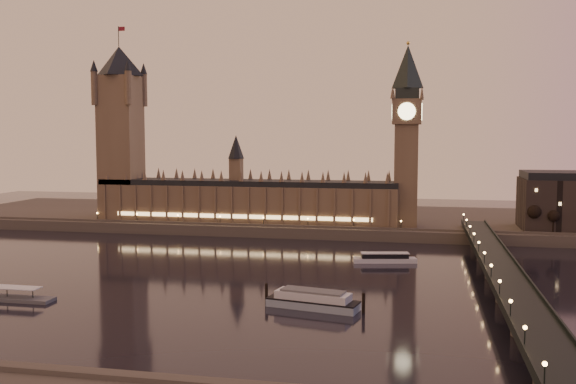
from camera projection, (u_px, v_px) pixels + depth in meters
The scene contains 10 objects.
ground at pixel (262, 279), 258.78m from camera, with size 700.00×700.00×0.00m, color black.
far_embankment at pixel (369, 221), 413.42m from camera, with size 560.00×130.00×6.00m, color #423D35.
palace_of_westminster at pixel (246, 196), 383.01m from camera, with size 180.00×26.62×52.00m.
victoria_tower at pixel (120, 122), 395.29m from camera, with size 31.68×31.68×118.00m.
big_ben at pixel (407, 124), 360.32m from camera, with size 17.68×17.68×104.00m.
westminster_bridge at pixel (499, 275), 239.80m from camera, with size 13.20×260.00×15.30m.
bare_tree_0 at pixel (530, 215), 339.62m from camera, with size 6.37×6.37×12.94m.
bare_tree_1 at pixel (557, 216), 336.90m from camera, with size 6.37×6.37×12.94m.
cruise_boat_a at pixel (385, 258), 291.77m from camera, with size 29.14×11.83×4.56m.
moored_barge at pixel (313, 300), 214.28m from camera, with size 35.24×14.81×6.59m.
Camera 1 is at (61.87, -247.32, 57.52)m, focal length 40.00 mm.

